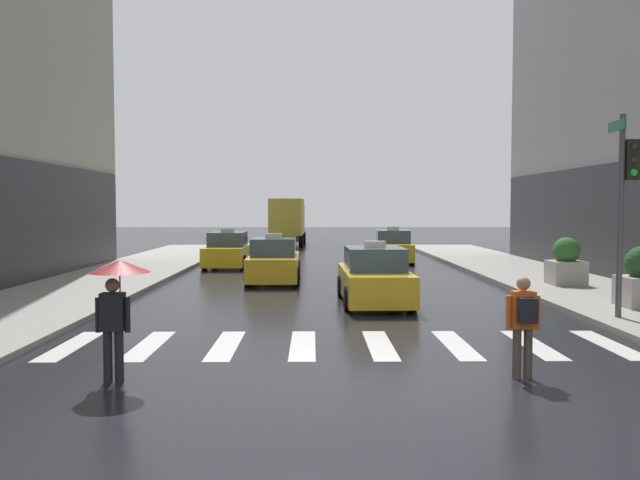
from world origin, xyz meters
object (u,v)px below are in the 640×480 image
taxi_third (228,251)px  planter_mid_block (566,263)px  pedestrian_with_backpack (524,319)px  traffic_light_pole (625,186)px  taxi_second (274,262)px  taxi_lead (374,278)px  pedestrian_with_umbrella (117,287)px  taxi_fourth (393,248)px  box_truck (288,220)px

taxi_third → planter_mid_block: size_ratio=2.85×
pedestrian_with_backpack → traffic_light_pole: bearing=50.8°
taxi_second → planter_mid_block: 10.29m
taxi_lead → pedestrian_with_umbrella: (-4.85, -8.28, 0.79)m
taxi_lead → taxi_second: bearing=120.4°
taxi_lead → taxi_fourth: same height
taxi_second → planter_mid_block: size_ratio=2.85×
pedestrian_with_umbrella → traffic_light_pole: bearing=25.6°
pedestrian_with_umbrella → pedestrian_with_backpack: pedestrian_with_umbrella is taller
pedestrian_with_umbrella → pedestrian_with_backpack: 6.48m
traffic_light_pole → pedestrian_with_backpack: 6.72m
traffic_light_pole → taxi_third: (-11.30, 14.65, -2.53)m
taxi_fourth → box_truck: size_ratio=0.61×
pedestrian_with_backpack → planter_mid_block: (5.21, 11.36, -0.10)m
box_truck → traffic_light_pole: bearing=-73.5°
pedestrian_with_backpack → planter_mid_block: bearing=65.4°
taxi_third → traffic_light_pole: bearing=-52.4°
pedestrian_with_umbrella → taxi_second: bearing=83.3°
taxi_second → pedestrian_with_umbrella: (-1.63, -13.76, 0.79)m
taxi_fourth → pedestrian_with_backpack: (-0.67, -22.09, 0.25)m
traffic_light_pole → taxi_third: 18.68m
taxi_lead → taxi_fourth: size_ratio=0.99×
planter_mid_block → taxi_lead: bearing=-155.0°
box_truck → taxi_fourth: bearing=-67.0°
taxi_third → box_truck: box_truck is taller
traffic_light_pole → taxi_fourth: bearing=100.9°
box_truck → pedestrian_with_backpack: 36.13m
taxi_lead → taxi_fourth: 14.09m
pedestrian_with_umbrella → planter_mid_block: bearing=44.5°
taxi_second → planter_mid_block: taxi_second is taller
traffic_light_pole → pedestrian_with_backpack: bearing=-129.2°
box_truck → planter_mid_block: (10.35, -24.39, -0.98)m
taxi_third → pedestrian_with_umbrella: bearing=-87.5°
pedestrian_with_backpack → pedestrian_with_umbrella: bearing=-179.1°
traffic_light_pole → pedestrian_with_umbrella: bearing=-154.4°
pedestrian_with_backpack → taxi_third: bearing=110.5°
taxi_second → pedestrian_with_backpack: taxi_second is taller
taxi_lead → box_truck: size_ratio=0.60×
taxi_lead → pedestrian_with_umbrella: bearing=-120.3°
traffic_light_pole → taxi_lead: traffic_light_pole is taller
taxi_fourth → planter_mid_block: (4.53, -10.73, 0.15)m
taxi_fourth → planter_mid_block: size_ratio=2.89×
taxi_second → box_truck: 22.12m
pedestrian_with_backpack → planter_mid_block: planter_mid_block is taller
taxi_third → pedestrian_with_umbrella: pedestrian_with_umbrella is taller
taxi_second → pedestrian_with_backpack: 14.49m
taxi_lead → pedestrian_with_backpack: (1.61, -8.18, 0.25)m
taxi_second → taxi_third: 6.40m
box_truck → pedestrian_with_backpack: (5.14, -35.75, -0.88)m
taxi_second → planter_mid_block: (10.03, -2.30, 0.15)m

